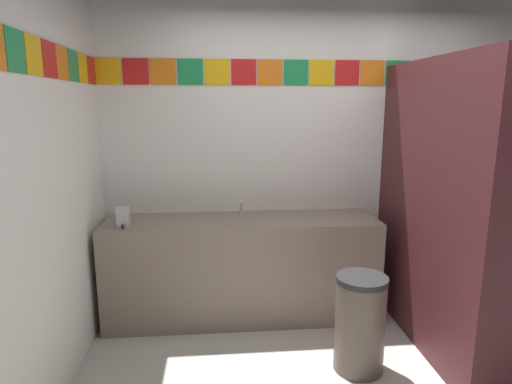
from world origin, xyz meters
TOP-DOWN VIEW (x-y plane):
  - wall_back at (-0.00, 1.53)m, footprint 3.67×0.09m
  - wall_side at (-1.87, 0.00)m, footprint 0.09×2.99m
  - vanity_counter at (-0.69, 1.22)m, footprint 2.20×0.55m
  - faucet_center at (-0.69, 1.31)m, footprint 0.04×0.10m
  - soap_dispenser at (-1.59, 1.06)m, footprint 0.09×0.09m
  - stall_divider at (0.73, 0.46)m, footprint 0.92×1.55m
  - toilet at (1.12, 1.04)m, footprint 0.39×0.49m
  - trash_bin at (0.05, 0.41)m, footprint 0.34×0.34m

SIDE VIEW (x-z plane):
  - toilet at x=1.12m, z-range -0.07..0.67m
  - trash_bin at x=0.05m, z-range 0.00..0.66m
  - vanity_counter at x=-0.69m, z-range 0.01..0.85m
  - faucet_center at x=-0.69m, z-range 0.82..0.96m
  - soap_dispenser at x=-1.59m, z-range 0.84..1.00m
  - stall_divider at x=0.73m, z-range 0.00..2.06m
  - wall_back at x=0.00m, z-range 0.00..2.65m
  - wall_side at x=-1.87m, z-range 0.01..2.65m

